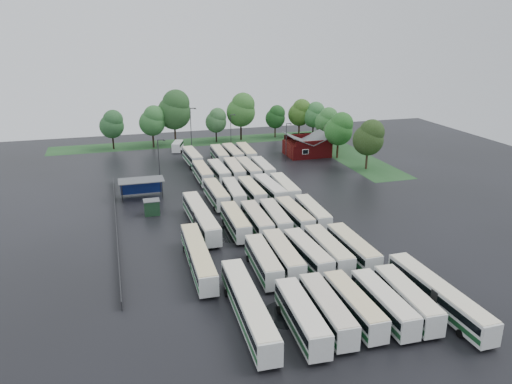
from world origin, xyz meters
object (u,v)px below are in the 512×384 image
object	(u,v)px
artic_bus_east	(438,295)
minibus	(178,146)
artic_bus_west_a	(248,307)
brick_building	(307,148)

from	to	relation	value
artic_bus_east	minibus	world-z (taller)	artic_bus_east
artic_bus_west_a	artic_bus_east	distance (m)	21.54
brick_building	minibus	xyz separation A→B (m)	(-29.92, 13.05, -0.52)
brick_building	artic_bus_west_a	size ratio (longest dim) A/B	0.57
artic_bus_west_a	minibus	size ratio (longest dim) A/B	3.01
brick_building	artic_bus_west_a	world-z (taller)	brick_building
artic_bus_west_a	artic_bus_east	xyz separation A→B (m)	(21.24, -3.56, -0.08)
artic_bus_west_a	artic_bus_east	bearing A→B (deg)	-7.72
artic_bus_west_a	minibus	distance (m)	78.78
artic_bus_east	minibus	bearing A→B (deg)	101.21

